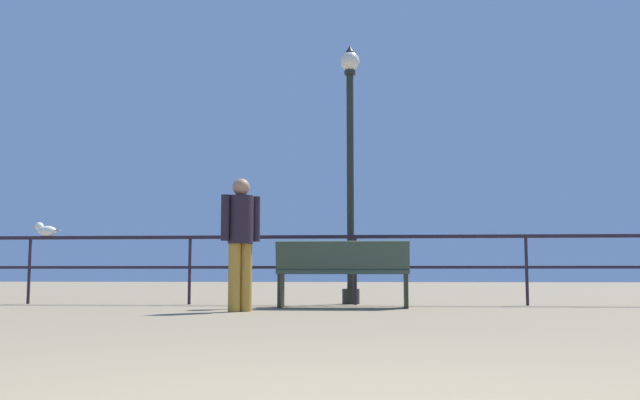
{
  "coord_description": "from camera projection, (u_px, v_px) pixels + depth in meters",
  "views": [
    {
      "loc": [
        0.2,
        -2.03,
        0.47
      ],
      "look_at": [
        -0.47,
        7.55,
        1.45
      ],
      "focal_mm": 39.47,
      "sensor_mm": 36.0,
      "label": 1
    }
  ],
  "objects": [
    {
      "name": "lamppost_center",
      "position": [
        350.0,
        157.0,
        10.47
      ],
      "size": [
        0.29,
        0.29,
        3.88
      ],
      "color": "#25281F",
      "rests_on": "ground_plane"
    },
    {
      "name": "person_at_railing",
      "position": [
        241.0,
        235.0,
        8.39
      ],
      "size": [
        0.43,
        0.35,
        1.59
      ],
      "color": "#B4832E",
      "rests_on": "ground_plane"
    },
    {
      "name": "pier_railing",
      "position": [
        355.0,
        252.0,
        10.04
      ],
      "size": [
        24.06,
        0.05,
        0.99
      ],
      "color": "#281C28",
      "rests_on": "ground_plane"
    },
    {
      "name": "bench_near_left",
      "position": [
        343.0,
        270.0,
        9.14
      ],
      "size": [
        1.72,
        0.65,
        0.86
      ],
      "color": "#364739",
      "rests_on": "ground_plane"
    },
    {
      "name": "seagull_on_rail",
      "position": [
        46.0,
        230.0,
        10.39
      ],
      "size": [
        0.43,
        0.17,
        0.21
      ],
      "color": "white",
      "rests_on": "pier_railing"
    }
  ]
}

